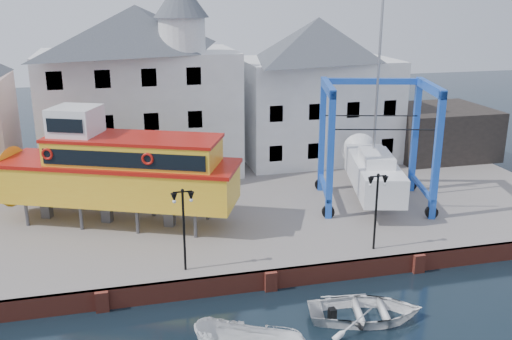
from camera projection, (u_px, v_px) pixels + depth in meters
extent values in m
plane|color=#15232D|center=(270.00, 290.00, 28.08)|extent=(140.00, 140.00, 0.00)
cube|color=slate|center=(227.00, 204.00, 38.13)|extent=(44.00, 22.00, 1.00)
cube|color=brown|center=(270.00, 279.00, 28.04)|extent=(44.00, 0.25, 1.00)
cube|color=brown|center=(102.00, 301.00, 26.05)|extent=(0.60, 0.36, 1.00)
cube|color=brown|center=(271.00, 281.00, 27.88)|extent=(0.60, 0.36, 1.00)
cube|color=brown|center=(418.00, 263.00, 29.71)|extent=(0.60, 0.36, 1.00)
cube|color=silver|center=(141.00, 112.00, 42.45)|extent=(14.00, 8.00, 9.00)
pyramid|color=#3D414C|center=(136.00, 28.00, 40.64)|extent=(14.00, 8.00, 3.20)
cube|color=black|center=(64.00, 170.00, 38.38)|extent=(1.00, 0.08, 1.20)
cube|color=black|center=(110.00, 167.00, 39.07)|extent=(1.00, 0.08, 1.20)
cube|color=black|center=(154.00, 164.00, 39.75)|extent=(1.00, 0.08, 1.20)
cube|color=black|center=(196.00, 161.00, 40.44)|extent=(1.00, 0.08, 1.20)
cube|color=black|center=(59.00, 126.00, 37.49)|extent=(1.00, 0.08, 1.20)
cube|color=black|center=(106.00, 124.00, 38.18)|extent=(1.00, 0.08, 1.20)
cube|color=black|center=(151.00, 122.00, 38.86)|extent=(1.00, 0.08, 1.20)
cube|color=black|center=(195.00, 119.00, 39.55)|extent=(1.00, 0.08, 1.20)
cube|color=black|center=(54.00, 81.00, 36.60)|extent=(1.00, 0.08, 1.20)
cube|color=black|center=(103.00, 79.00, 37.29)|extent=(1.00, 0.08, 1.20)
cube|color=black|center=(149.00, 77.00, 37.97)|extent=(1.00, 0.08, 1.20)
cube|color=black|center=(194.00, 76.00, 38.66)|extent=(1.00, 0.08, 1.20)
cylinder|color=silver|center=(182.00, 35.00, 39.22)|extent=(3.20, 3.20, 2.40)
cube|color=silver|center=(316.00, 109.00, 46.27)|extent=(12.00, 8.00, 8.00)
pyramid|color=#3D414C|center=(318.00, 38.00, 44.60)|extent=(12.00, 8.00, 3.20)
cube|color=black|center=(276.00, 153.00, 42.28)|extent=(1.00, 0.08, 1.20)
cube|color=black|center=(314.00, 151.00, 42.96)|extent=(1.00, 0.08, 1.20)
cube|color=black|center=(351.00, 148.00, 43.65)|extent=(1.00, 0.08, 1.20)
cube|color=black|center=(387.00, 146.00, 44.34)|extent=(1.00, 0.08, 1.20)
cube|color=black|center=(276.00, 114.00, 41.39)|extent=(1.00, 0.08, 1.20)
cube|color=black|center=(315.00, 112.00, 42.07)|extent=(1.00, 0.08, 1.20)
cube|color=black|center=(353.00, 110.00, 42.76)|extent=(1.00, 0.08, 1.20)
cube|color=black|center=(390.00, 108.00, 43.45)|extent=(1.00, 0.08, 1.20)
cube|color=black|center=(437.00, 131.00, 47.29)|extent=(8.00, 7.00, 4.00)
cylinder|color=black|center=(184.00, 232.00, 27.38)|extent=(0.12, 0.12, 4.00)
cube|color=black|center=(182.00, 192.00, 26.77)|extent=(0.90, 0.06, 0.06)
sphere|color=black|center=(182.00, 190.00, 26.75)|extent=(0.16, 0.16, 0.16)
cone|color=black|center=(174.00, 198.00, 26.76)|extent=(0.32, 0.32, 0.45)
sphere|color=white|center=(174.00, 201.00, 26.82)|extent=(0.18, 0.18, 0.18)
cone|color=black|center=(191.00, 196.00, 26.95)|extent=(0.32, 0.32, 0.45)
sphere|color=white|center=(191.00, 200.00, 27.00)|extent=(0.18, 0.18, 0.18)
cylinder|color=black|center=(376.00, 214.00, 29.67)|extent=(0.12, 0.12, 4.00)
cube|color=black|center=(378.00, 176.00, 29.06)|extent=(0.90, 0.06, 0.06)
sphere|color=black|center=(378.00, 175.00, 29.04)|extent=(0.16, 0.16, 0.16)
cone|color=black|center=(371.00, 182.00, 29.05)|extent=(0.32, 0.32, 0.45)
sphere|color=white|center=(370.00, 185.00, 29.10)|extent=(0.18, 0.18, 0.18)
cone|color=black|center=(385.00, 181.00, 29.23)|extent=(0.32, 0.32, 0.45)
sphere|color=white|center=(385.00, 184.00, 29.29)|extent=(0.18, 0.18, 0.18)
cylinder|color=#59595E|center=(27.00, 214.00, 33.07)|extent=(0.26, 0.26, 1.44)
cylinder|color=#59595E|center=(50.00, 198.00, 35.61)|extent=(0.26, 0.26, 1.44)
cylinder|color=#59595E|center=(81.00, 218.00, 32.54)|extent=(0.26, 0.26, 1.44)
cylinder|color=#59595E|center=(101.00, 201.00, 35.08)|extent=(0.26, 0.26, 1.44)
cylinder|color=#59595E|center=(137.00, 221.00, 32.01)|extent=(0.26, 0.26, 1.44)
cylinder|color=#59595E|center=(153.00, 204.00, 34.54)|extent=(0.26, 0.26, 1.44)
cylinder|color=#59595E|center=(195.00, 225.00, 31.47)|extent=(0.26, 0.26, 1.44)
cylinder|color=#59595E|center=(207.00, 208.00, 34.01)|extent=(0.26, 0.26, 1.44)
cube|color=#59595E|center=(46.00, 206.00, 34.27)|extent=(0.72, 0.67, 1.44)
cube|color=#59595E|center=(107.00, 210.00, 33.66)|extent=(0.72, 0.67, 1.44)
cube|color=#59595E|center=(169.00, 214.00, 33.05)|extent=(0.72, 0.67, 1.44)
cube|color=yellow|center=(120.00, 182.00, 32.97)|extent=(13.82, 8.71, 2.12)
cube|color=#AF150D|center=(119.00, 163.00, 32.63)|extent=(14.15, 8.97, 0.21)
cube|color=yellow|center=(134.00, 153.00, 32.28)|extent=(10.14, 6.83, 1.54)
cube|color=black|center=(122.00, 160.00, 30.70)|extent=(8.51, 3.73, 0.87)
cube|color=black|center=(144.00, 145.00, 33.83)|extent=(8.51, 3.73, 0.87)
cube|color=#AF150D|center=(133.00, 138.00, 32.02)|extent=(10.35, 6.99, 0.17)
cube|color=white|center=(75.00, 122.00, 32.32)|extent=(3.29, 3.29, 1.75)
cube|color=black|center=(64.00, 126.00, 31.09)|extent=(1.95, 0.89, 0.77)
torus|color=#AF150D|center=(47.00, 154.00, 31.29)|extent=(0.67, 0.39, 0.67)
torus|color=#AF150D|center=(147.00, 159.00, 30.38)|extent=(0.67, 0.39, 0.67)
cube|color=blue|center=(330.00, 156.00, 33.30)|extent=(0.47, 0.47, 7.69)
cylinder|color=black|center=(328.00, 212.00, 34.33)|extent=(0.81, 0.46, 0.77)
cube|color=blue|center=(322.00, 136.00, 38.18)|extent=(0.47, 0.47, 7.69)
cylinder|color=black|center=(320.00, 184.00, 39.21)|extent=(0.81, 0.46, 0.77)
cube|color=blue|center=(437.00, 157.00, 33.21)|extent=(0.47, 0.47, 7.69)
cylinder|color=black|center=(431.00, 212.00, 34.24)|extent=(0.81, 0.46, 0.77)
cube|color=blue|center=(415.00, 136.00, 38.09)|extent=(0.47, 0.47, 7.69)
cylinder|color=black|center=(411.00, 185.00, 39.12)|extent=(0.81, 0.46, 0.77)
cube|color=blue|center=(328.00, 87.00, 34.65)|extent=(1.77, 5.41, 0.54)
cube|color=blue|center=(324.00, 187.00, 36.56)|extent=(1.66, 5.38, 0.23)
cube|color=blue|center=(430.00, 88.00, 34.57)|extent=(1.77, 5.41, 0.54)
cube|color=blue|center=(421.00, 187.00, 36.47)|extent=(1.66, 5.38, 0.23)
cube|color=blue|center=(372.00, 81.00, 37.05)|extent=(6.48, 2.05, 0.38)
cube|color=white|center=(374.00, 174.00, 36.25)|extent=(4.54, 8.61, 1.76)
cone|color=white|center=(361.00, 153.00, 40.92)|extent=(2.89, 2.34, 2.53)
cube|color=#59595E|center=(372.00, 193.00, 36.63)|extent=(0.76, 1.98, 0.77)
cube|color=white|center=(376.00, 158.00, 35.37)|extent=(2.54, 3.64, 0.66)
cylinder|color=#99999E|center=(379.00, 63.00, 34.72)|extent=(0.20, 0.20, 12.09)
cube|color=black|center=(383.00, 130.00, 33.37)|extent=(5.83, 1.64, 0.05)
cube|color=black|center=(371.00, 116.00, 37.14)|extent=(5.83, 1.64, 0.05)
imported|color=white|center=(365.00, 319.00, 25.56)|extent=(5.76, 4.64, 1.06)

